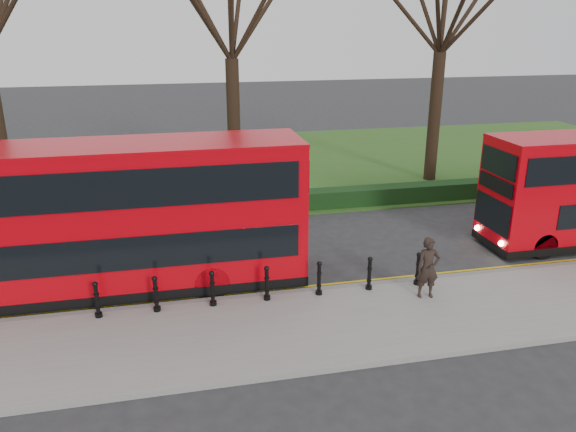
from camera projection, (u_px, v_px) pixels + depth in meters
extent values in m
plane|color=#28282B|center=(213.00, 288.00, 17.23)|extent=(120.00, 120.00, 0.00)
cube|color=gray|center=(224.00, 337.00, 14.44)|extent=(60.00, 4.00, 0.15)
cube|color=slate|center=(216.00, 301.00, 16.29)|extent=(60.00, 0.25, 0.16)
cube|color=#2F511B|center=(188.00, 168.00, 31.05)|extent=(60.00, 18.00, 0.06)
cube|color=black|center=(198.00, 208.00, 23.37)|extent=(60.00, 0.90, 0.80)
cube|color=yellow|center=(216.00, 299.00, 16.59)|extent=(60.00, 0.10, 0.01)
cube|color=yellow|center=(215.00, 295.00, 16.77)|extent=(60.00, 0.10, 0.01)
cylinder|color=black|center=(234.00, 128.00, 25.83)|extent=(0.60, 0.60, 6.18)
cylinder|color=black|center=(434.00, 118.00, 27.83)|extent=(0.60, 0.60, 6.35)
cylinder|color=black|center=(97.00, 300.00, 15.12)|extent=(0.15, 0.15, 1.00)
cylinder|color=black|center=(156.00, 295.00, 15.43)|extent=(0.15, 0.15, 1.00)
cylinder|color=black|center=(212.00, 289.00, 15.75)|extent=(0.15, 0.15, 1.00)
cylinder|color=black|center=(267.00, 284.00, 16.06)|extent=(0.15, 0.15, 1.00)
cylinder|color=black|center=(319.00, 279.00, 16.38)|extent=(0.15, 0.15, 1.00)
cylinder|color=black|center=(369.00, 274.00, 16.69)|extent=(0.15, 0.15, 1.00)
cylinder|color=black|center=(418.00, 269.00, 17.01)|extent=(0.15, 0.15, 1.00)
cube|color=#BC020C|center=(110.00, 215.00, 16.32)|extent=(11.27, 2.56, 4.15)
cube|color=black|center=(118.00, 281.00, 17.03)|extent=(11.29, 2.58, 0.31)
cube|color=black|center=(140.00, 253.00, 15.54)|extent=(9.02, 0.04, 0.97)
cube|color=black|center=(102.00, 191.00, 14.77)|extent=(10.66, 0.04, 1.08)
cylinder|color=black|center=(212.00, 282.00, 16.48)|extent=(1.02, 0.31, 1.02)
cylinder|color=black|center=(206.00, 253.00, 18.56)|extent=(1.02, 0.31, 1.02)
cube|color=black|center=(496.00, 184.00, 19.22)|extent=(0.06, 2.01, 0.50)
cylinder|color=black|center=(544.00, 246.00, 19.25)|extent=(0.91, 0.27, 0.91)
cylinder|color=black|center=(510.00, 226.00, 21.11)|extent=(0.91, 0.27, 0.91)
imported|color=black|center=(428.00, 268.00, 16.11)|extent=(0.71, 0.52, 1.82)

